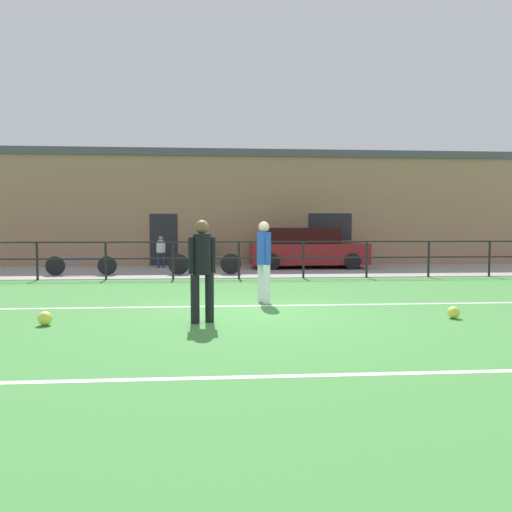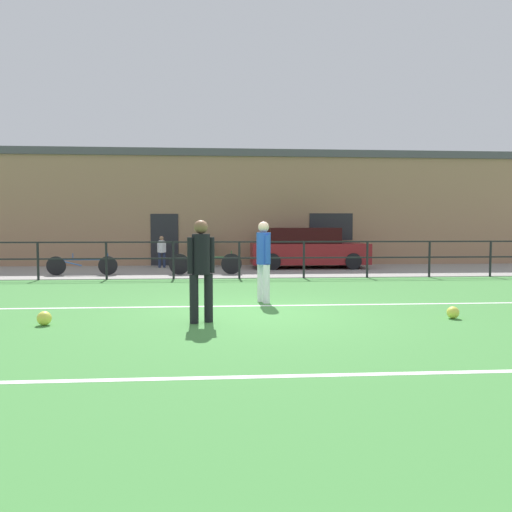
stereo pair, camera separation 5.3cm
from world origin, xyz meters
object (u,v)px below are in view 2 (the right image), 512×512
Objects in this scene: player_goalkeeper at (201,265)px; soccer_ball_spare at (44,318)px; player_striker at (264,257)px; trash_bin_0 at (204,252)px; bicycle_parked_1 at (82,265)px; soccer_ball_match at (453,313)px; parked_car_red at (307,249)px; bicycle_parked_2 at (205,264)px; spectator_child at (162,250)px.

player_goalkeeper reaches higher than soccer_ball_spare.
player_striker is (1.23, 2.10, -0.00)m from player_goalkeeper.
trash_bin_0 is at bearing 70.68° from player_goalkeeper.
player_goalkeeper is at bearing 0.97° from soccer_ball_spare.
trash_bin_0 reaches higher than bicycle_parked_1.
player_goalkeeper is 1.55× the size of trash_bin_0.
trash_bin_0 is at bearing 112.96° from soccer_ball_match.
bicycle_parked_2 is (-3.81, -2.33, -0.37)m from parked_car_red.
trash_bin_0 is (1.59, 0.32, -0.13)m from spectator_child.
parked_car_red is (3.64, 10.36, -0.23)m from player_goalkeeper.
player_goalkeeper is 1.42× the size of spectator_child.
trash_bin_0 is (-1.55, 9.01, -0.39)m from player_striker.
player_striker is at bearing -106.25° from parked_car_red.
player_striker is 9.15m from trash_bin_0.
player_striker is at bearing 38.70° from player_goalkeeper.
bicycle_parked_2 is at bearing 73.65° from soccer_ball_spare.
bicycle_parked_1 is at bearing 136.81° from soccer_ball_match.
spectator_child is 0.28× the size of parked_car_red.
bicycle_parked_2 is 3.09m from trash_bin_0.
spectator_child is at bearing 120.28° from soccer_ball_match.
soccer_ball_spare is 0.21× the size of trash_bin_0.
spectator_child reaches higher than bicycle_parked_2.
bicycle_parked_2 is (-4.54, 8.00, 0.27)m from soccer_ball_match.
bicycle_parked_1 is (-8.52, 8.00, 0.24)m from soccer_ball_match.
soccer_ball_match is 0.92× the size of soccer_ball_spare.
trash_bin_0 is (3.83, 3.08, 0.23)m from bicycle_parked_1.
player_goalkeeper is 2.69m from soccer_ball_spare.
spectator_child is 0.51× the size of bicycle_parked_2.
soccer_ball_spare is at bearing 159.97° from player_goalkeeper.
bicycle_parked_1 is at bearing 101.26° from soccer_ball_spare.
player_goalkeeper reaches higher than player_striker.
bicycle_parked_2 is at bearing 70.25° from player_goalkeeper.
soccer_ball_spare is at bearing -120.71° from parked_car_red.
bicycle_parked_1 is 4.92m from trash_bin_0.
trash_bin_0 is (-0.33, 11.11, -0.40)m from player_goalkeeper.
soccer_ball_spare is 0.05× the size of parked_car_red.
parked_car_red is (-0.73, 10.33, 0.64)m from soccer_ball_match.
parked_car_red is 4.48m from bicycle_parked_2.
player_goalkeeper is at bearing -88.32° from trash_bin_0.
bicycle_parked_2 reaches higher than soccer_ball_match.
spectator_child is (-1.92, 10.80, -0.27)m from player_goalkeeper.
player_goalkeeper reaches higher than trash_bin_0.
player_goalkeeper is 7.44× the size of soccer_ball_spare.
player_goalkeeper is 10.97m from spectator_child.
player_goalkeeper is at bearing -62.66° from bicycle_parked_1.
bicycle_parked_1 is at bearing 96.34° from player_goalkeeper.
bicycle_parked_1 is (-2.24, -2.76, -0.36)m from spectator_child.
parked_car_red is (5.55, -0.44, 0.04)m from spectator_child.
soccer_ball_match is 0.05× the size of parked_car_red.
player_goalkeeper is 11.12m from trash_bin_0.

